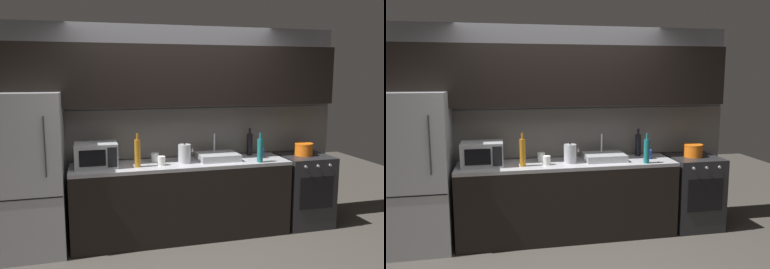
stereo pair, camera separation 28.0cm
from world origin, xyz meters
TOP-DOWN VIEW (x-y plane):
  - back_wall at (0.00, 1.20)m, footprint 4.27×0.44m
  - counter_run at (0.00, 0.90)m, footprint 2.53×0.60m
  - refrigerator at (-1.65, 0.90)m, footprint 0.68×0.69m
  - oven_range at (1.61, 0.90)m, footprint 0.60×0.62m
  - microwave at (-0.97, 0.92)m, footprint 0.46×0.35m
  - sink_basin at (0.45, 0.93)m, footprint 0.48×0.38m
  - kettle at (0.02, 0.86)m, footprint 0.18×0.15m
  - wine_bottle_teal at (0.89, 0.68)m, footprint 0.07×0.07m
  - wine_bottle_dark at (0.94, 1.10)m, footprint 0.07×0.07m
  - wine_bottle_amber at (-0.52, 0.80)m, footprint 0.07×0.07m
  - mug_clear at (-0.30, 1.01)m, footprint 0.09×0.09m
  - mug_white at (-0.25, 0.82)m, footprint 0.09×0.09m
  - mug_blue at (1.00, 0.90)m, footprint 0.08×0.08m
  - cooking_pot at (1.59, 0.90)m, footprint 0.23×0.23m

SIDE VIEW (x-z plane):
  - counter_run at x=0.00m, z-range 0.00..0.90m
  - oven_range at x=1.61m, z-range 0.00..0.90m
  - refrigerator at x=-1.65m, z-range 0.00..1.73m
  - sink_basin at x=0.45m, z-range 0.79..1.09m
  - mug_white at x=-0.25m, z-range 0.90..1.00m
  - mug_clear at x=-0.30m, z-range 0.90..1.01m
  - mug_blue at x=1.00m, z-range 0.90..1.01m
  - cooking_pot at x=1.59m, z-range 0.90..1.06m
  - kettle at x=0.02m, z-range 0.89..1.13m
  - microwave at x=-0.97m, z-range 0.90..1.17m
  - wine_bottle_dark at x=0.94m, z-range 0.87..1.21m
  - wine_bottle_teal at x=0.89m, z-range 0.87..1.22m
  - wine_bottle_amber at x=-0.52m, z-range 0.87..1.25m
  - back_wall at x=0.00m, z-range 0.30..2.80m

